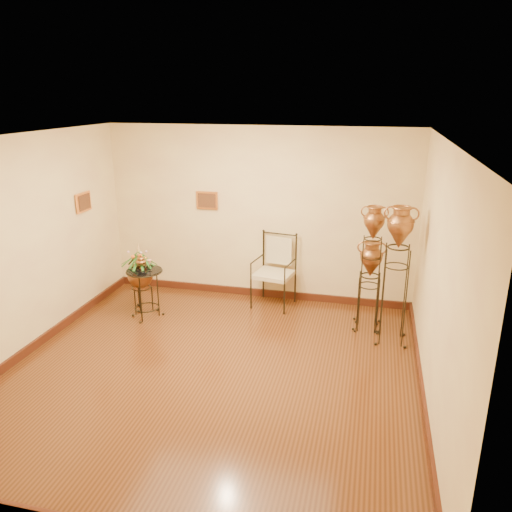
% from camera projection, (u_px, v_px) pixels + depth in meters
% --- Properties ---
extents(ground, '(5.00, 5.00, 0.00)m').
position_uv_depth(ground, '(212.00, 371.00, 6.15)').
color(ground, '#5E3216').
rests_on(ground, ground).
extents(room_shell, '(5.02, 5.02, 2.81)m').
position_uv_depth(room_shell, '(207.00, 236.00, 5.62)').
color(room_shell, '#F9EAA0').
rests_on(room_shell, ground).
extents(amphora_tall, '(0.42, 0.42, 1.84)m').
position_uv_depth(amphora_tall, '(371.00, 268.00, 6.97)').
color(amphora_tall, black).
rests_on(amphora_tall, ground).
extents(amphora_mid, '(0.48, 0.48, 1.92)m').
position_uv_depth(amphora_mid, '(396.00, 275.00, 6.61)').
color(amphora_mid, black).
rests_on(amphora_mid, ground).
extents(amphora_short, '(0.49, 0.49, 1.31)m').
position_uv_depth(amphora_short, '(369.00, 284.00, 7.14)').
color(amphora_short, black).
rests_on(amphora_short, ground).
extents(planter_urn, '(0.66, 0.66, 1.15)m').
position_uv_depth(planter_urn, '(140.00, 273.00, 7.65)').
color(planter_urn, black).
rests_on(planter_urn, ground).
extents(armchair, '(0.74, 0.70, 1.15)m').
position_uv_depth(armchair, '(274.00, 272.00, 7.88)').
color(armchair, black).
rests_on(armchair, ground).
extents(side_table, '(0.66, 0.66, 0.96)m').
position_uv_depth(side_table, '(146.00, 293.00, 7.52)').
color(side_table, black).
rests_on(side_table, ground).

